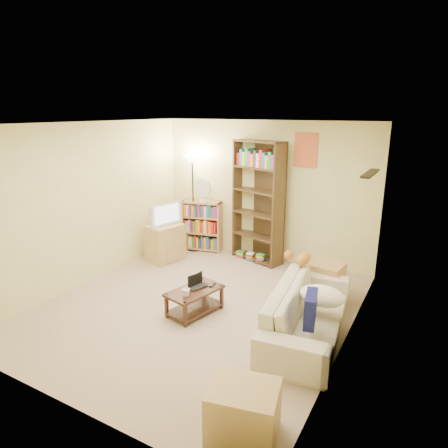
# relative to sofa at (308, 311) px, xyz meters

# --- Properties ---
(room) EXTENTS (4.50, 4.54, 2.52)m
(room) POSITION_rel_sofa_xyz_m (-1.55, -0.05, 1.32)
(room) COLOR tan
(room) RESTS_ON ground
(sofa) EXTENTS (2.24, 1.29, 0.60)m
(sofa) POSITION_rel_sofa_xyz_m (0.00, 0.00, 0.00)
(sofa) COLOR beige
(sofa) RESTS_ON ground
(navy_pillow) EXTENTS (0.20, 0.41, 0.35)m
(navy_pillow) POSITION_rel_sofa_xyz_m (0.15, -0.43, 0.27)
(navy_pillow) COLOR #121652
(navy_pillow) RESTS_ON sofa
(cream_blanket) EXTENTS (0.55, 0.39, 0.24)m
(cream_blanket) POSITION_rel_sofa_xyz_m (0.14, 0.07, 0.21)
(cream_blanket) COLOR white
(cream_blanket) RESTS_ON sofa
(tabby_cat) EXTENTS (0.47, 0.21, 0.16)m
(tabby_cat) POSITION_rel_sofa_xyz_m (-0.36, 0.75, 0.38)
(tabby_cat) COLOR #BF6E28
(tabby_cat) RESTS_ON sofa
(coffee_table) EXTENTS (0.59, 0.85, 0.34)m
(coffee_table) POSITION_rel_sofa_xyz_m (-1.49, -0.24, -0.09)
(coffee_table) COLOR #3A1F16
(coffee_table) RESTS_ON ground
(laptop) EXTENTS (0.39, 0.35, 0.02)m
(laptop) POSITION_rel_sofa_xyz_m (-1.43, -0.16, 0.06)
(laptop) COLOR black
(laptop) RESTS_ON coffee_table
(laptop_screen) EXTENTS (0.07, 0.25, 0.17)m
(laptop_screen) POSITION_rel_sofa_xyz_m (-1.54, -0.14, 0.15)
(laptop_screen) COLOR white
(laptop_screen) RESTS_ON laptop
(mug) EXTENTS (0.17, 0.17, 0.10)m
(mug) POSITION_rel_sofa_xyz_m (-1.48, -0.45, 0.09)
(mug) COLOR white
(mug) RESTS_ON coffee_table
(tv_remote) EXTENTS (0.05, 0.14, 0.02)m
(tv_remote) POSITION_rel_sofa_xyz_m (-1.35, -0.00, 0.05)
(tv_remote) COLOR black
(tv_remote) RESTS_ON coffee_table
(tv_stand) EXTENTS (0.58, 0.71, 0.67)m
(tv_stand) POSITION_rel_sofa_xyz_m (-3.06, 1.18, 0.04)
(tv_stand) COLOR #DCB06B
(tv_stand) RESTS_ON ground
(television) EXTENTS (0.74, 0.41, 0.40)m
(television) POSITION_rel_sofa_xyz_m (-3.06, 1.18, 0.57)
(television) COLOR black
(television) RESTS_ON tv_stand
(tall_bookshelf) EXTENTS (1.03, 0.61, 2.17)m
(tall_bookshelf) POSITION_rel_sofa_xyz_m (-1.59, 2.00, 0.85)
(tall_bookshelf) COLOR #46331B
(tall_bookshelf) RESTS_ON ground
(short_bookshelf) EXTENTS (0.81, 0.46, 0.98)m
(short_bookshelf) POSITION_rel_sofa_xyz_m (-2.76, 2.00, 0.19)
(short_bookshelf) COLOR tan
(short_bookshelf) RESTS_ON ground
(desk_fan) EXTENTS (0.35, 0.20, 0.45)m
(desk_fan) POSITION_rel_sofa_xyz_m (-2.71, 1.95, 0.91)
(desk_fan) COLOR white
(desk_fan) RESTS_ON short_bookshelf
(floor_lamp) EXTENTS (0.31, 0.31, 1.84)m
(floor_lamp) POSITION_rel_sofa_xyz_m (-2.91, 1.91, 1.16)
(floor_lamp) COLOR black
(floor_lamp) RESTS_ON ground
(side_table) EXTENTS (0.48, 0.48, 0.50)m
(side_table) POSITION_rel_sofa_xyz_m (-0.08, 1.16, -0.05)
(side_table) COLOR tan
(side_table) RESTS_ON ground
(end_cabinet) EXTENTS (0.66, 0.58, 0.47)m
(end_cabinet) POSITION_rel_sofa_xyz_m (0.03, -1.83, -0.06)
(end_cabinet) COLOR tan
(end_cabinet) RESTS_ON ground
(book_stacks) EXTENTS (0.62, 0.23, 0.19)m
(book_stacks) POSITION_rel_sofa_xyz_m (-1.65, 1.89, -0.22)
(book_stacks) COLOR red
(book_stacks) RESTS_ON ground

